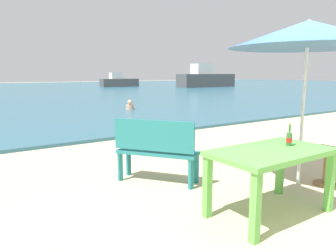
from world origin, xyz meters
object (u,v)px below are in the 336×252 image
side_table_wood (326,161)px  bench_teal_center (156,147)px  picnic_table_green (271,159)px  boat_fishing_trawler (119,82)px  beer_bottle_amber (289,138)px  swimmer_person (130,106)px  patio_umbrella (308,34)px  boat_ferry (206,79)px

side_table_wood → bench_teal_center: 2.46m
picnic_table_green → boat_fishing_trawler: bearing=67.4°
beer_bottle_amber → swimmer_person: bearing=73.0°
bench_teal_center → boat_fishing_trawler: size_ratio=0.27×
patio_umbrella → boat_ferry: boat_ferry is taller
boat_ferry → side_table_wood: bearing=-127.6°
picnic_table_green → swimmer_person: (3.34, 9.90, -0.41)m
bench_teal_center → boat_ferry: (21.43, 23.77, 0.46)m
patio_umbrella → boat_ferry: (19.80, 25.02, -1.11)m
picnic_table_green → swimmer_person: picnic_table_green is taller
beer_bottle_amber → boat_fishing_trawler: boat_fishing_trawler is taller
picnic_table_green → patio_umbrella: (1.11, 0.37, 1.47)m
beer_bottle_amber → bench_teal_center: beer_bottle_amber is taller
patio_umbrella → picnic_table_green: bearing=-161.6°
patio_umbrella → boat_ferry: size_ratio=0.33×
beer_bottle_amber → patio_umbrella: 1.54m
patio_umbrella → swimmer_person: 9.96m
side_table_wood → bench_teal_center: (-1.99, 1.44, 0.19)m
beer_bottle_amber → boat_fishing_trawler: bearing=67.9°
picnic_table_green → side_table_wood: picnic_table_green is taller
boat_fishing_trawler → beer_bottle_amber: bearing=-112.1°
boat_fishing_trawler → side_table_wood: bearing=-110.4°
side_table_wood → boat_ferry: size_ratio=0.08×
patio_umbrella → boat_fishing_trawler: 33.38m
beer_bottle_amber → patio_umbrella: bearing=24.5°
side_table_wood → boat_ferry: (19.44, 25.21, 0.65)m
beer_bottle_amber → boat_fishing_trawler: size_ratio=0.06×
beer_bottle_amber → boat_ferry: boat_ferry is taller
beer_bottle_amber → swimmer_person: beer_bottle_amber is taller
swimmer_person → boat_fishing_trawler: size_ratio=0.09×
picnic_table_green → swimmer_person: size_ratio=3.41×
bench_teal_center → swimmer_person: size_ratio=2.87×
patio_umbrella → boat_fishing_trawler: bearing=68.9°
bench_teal_center → side_table_wood: bearing=-35.8°
side_table_wood → swimmer_person: size_ratio=1.32×
beer_bottle_amber → boat_ferry: 32.68m
side_table_wood → boat_fishing_trawler: size_ratio=0.12×
bench_teal_center → boat_fishing_trawler: 32.83m
swimmer_person → boat_fishing_trawler: (9.78, 21.58, 0.42)m
patio_umbrella → side_table_wood: size_ratio=4.26×
picnic_table_green → swimmer_person: 10.45m
picnic_table_green → boat_ferry: (20.91, 25.39, 0.35)m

